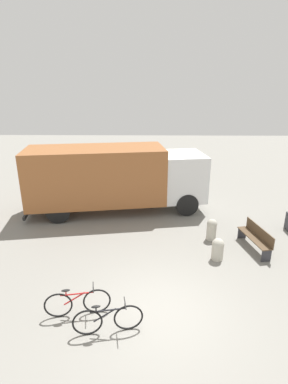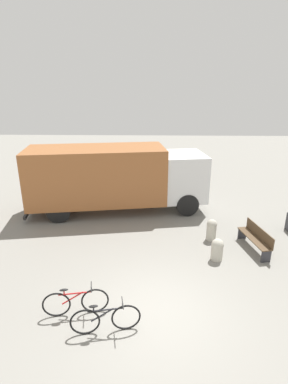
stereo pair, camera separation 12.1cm
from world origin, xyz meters
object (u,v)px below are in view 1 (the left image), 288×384
Objects in this scene: delivery_truck at (114,176)px; bicycle_near at (78,302)px; bollard_near_bench at (218,248)px; bicycle_middle at (108,319)px; park_bench at (256,237)px; bollard_far_bench at (212,229)px.

bicycle_near is (-0.23, -7.00, -1.33)m from delivery_truck.
delivery_truck is 10.81× the size of bollard_near_bench.
park_bench is at bearing 29.16° from bicycle_middle.
delivery_truck is at bearing 77.40° from bicycle_near.
bollard_far_bench is at bearing 33.58° from bicycle_near.
bollard_near_bench is (3.96, -4.27, -1.30)m from delivery_truck.
bollard_far_bench is (3.39, 4.73, 0.07)m from bicycle_middle.
bicycle_middle is at bearing -94.10° from delivery_truck.
bollard_far_bench is (4.25, 4.15, 0.07)m from bicycle_near.
park_bench reaches higher than bicycle_middle.
delivery_truck is 5.03× the size of bicycle_middle.
bollard_near_bench is (4.19, 2.73, 0.03)m from bicycle_near.
bicycle_near is 2.15× the size of bollard_near_bench.
park_bench is 1.10× the size of bicycle_near.
bollard_far_bench reaches higher than bicycle_middle.
bollard_far_bench is at bearing -44.17° from delivery_truck.
bollard_near_bench is (-1.54, -0.73, -0.07)m from park_bench.
bollard_far_bench is (4.03, -2.85, -1.26)m from delivery_truck.
delivery_truck is at bearing 84.25° from bicycle_middle.
bicycle_near is 1.98× the size of bollard_far_bench.
bicycle_middle is at bearing -125.67° from bollard_far_bench.
bicycle_middle is (0.63, -7.58, -1.33)m from delivery_truck.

